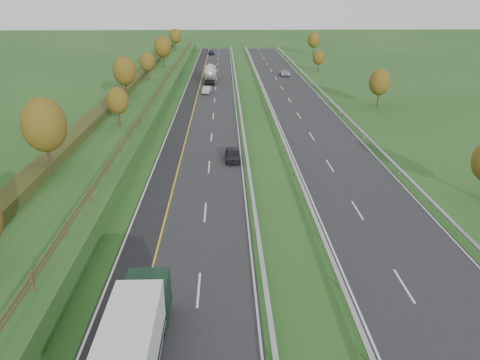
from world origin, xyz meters
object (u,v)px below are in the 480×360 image
Objects in this scene: car_dark_near at (232,155)px; car_small_far at (211,53)px; car_oncoming at (285,73)px; car_silver_mid at (207,90)px; road_tanker at (210,73)px.

car_small_far is at bearing 91.95° from car_dark_near.
car_silver_mid is at bearing 48.49° from car_oncoming.
car_dark_near is at bearing 76.84° from car_oncoming.
car_small_far is (-0.99, 50.06, -1.19)m from road_tanker.
road_tanker is 50.08m from car_small_far.
car_small_far is 46.88m from car_oncoming.
car_dark_near is 63.28m from car_oncoming.
car_small_far is at bearing 96.85° from car_silver_mid.
car_silver_mid is 27.81m from car_oncoming.
car_oncoming is (18.23, 21.00, -0.02)m from car_silver_mid.
car_dark_near reaches higher than car_silver_mid.
car_dark_near is 1.04× the size of car_silver_mid.
car_oncoming is at bearing 21.78° from road_tanker.
road_tanker is 2.73× the size of car_silver_mid.
road_tanker reaches higher than car_silver_mid.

